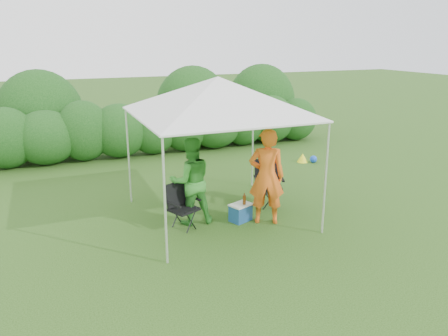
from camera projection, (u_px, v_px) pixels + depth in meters
name	position (u px, v px, depth m)	size (l,w,h in m)	color
ground	(228.00, 225.00, 8.56)	(70.00, 70.00, 0.00)	#325A1C
hedge	(153.00, 128.00, 13.63)	(11.89, 1.53, 1.80)	#1F5119
canopy	(218.00, 96.00, 8.30)	(3.10, 3.10, 2.83)	silver
chair_right	(268.00, 180.00, 9.49)	(0.73, 0.70, 0.99)	black
chair_left	(181.00, 203.00, 8.33)	(0.67, 0.65, 0.88)	black
man	(267.00, 177.00, 8.44)	(0.69, 0.45, 1.90)	orange
woman	(191.00, 181.00, 8.44)	(0.84, 0.65, 1.73)	green
cooler	(241.00, 212.00, 8.72)	(0.51, 0.44, 0.36)	navy
bottle	(244.00, 199.00, 8.62)	(0.06, 0.06, 0.23)	#592D0C
lawn_toy	(305.00, 158.00, 12.87)	(0.53, 0.44, 0.26)	#FFFB1A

